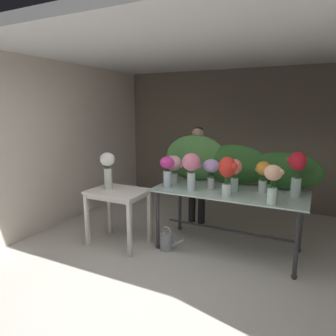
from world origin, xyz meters
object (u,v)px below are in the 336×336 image
(vase_peach_peonies, at_px, (273,180))
(vase_magenta_anemones, at_px, (167,169))
(vase_lilac_carnations, at_px, (211,169))
(vase_white_roses_tall, at_px, (108,167))
(vase_scarlet_stock, at_px, (227,172))
(vase_rosy_dahlias, at_px, (191,166))
(vase_crimson_ranunculus, at_px, (297,170))
(vase_coral_hydrangea, at_px, (235,172))
(vase_sunset_snapdragons, at_px, (263,173))
(watering_can, at_px, (167,241))
(vase_blush_freesia, at_px, (173,166))
(florist, at_px, (197,165))
(display_table_glass, at_px, (229,199))
(side_table_white, at_px, (118,197))

(vase_peach_peonies, distance_m, vase_magenta_anemones, 1.40)
(vase_lilac_carnations, bearing_deg, vase_white_roses_tall, -161.83)
(vase_scarlet_stock, bearing_deg, vase_rosy_dahlias, 171.67)
(vase_crimson_ranunculus, bearing_deg, vase_coral_hydrangea, -175.16)
(vase_crimson_ranunculus, relative_size, vase_magenta_anemones, 1.31)
(vase_lilac_carnations, xyz_separation_m, vase_white_roses_tall, (-1.36, -0.45, -0.02))
(vase_rosy_dahlias, height_order, vase_lilac_carnations, vase_rosy_dahlias)
(vase_sunset_snapdragons, distance_m, vase_magenta_anemones, 1.26)
(vase_crimson_ranunculus, relative_size, watering_can, 1.59)
(vase_blush_freesia, bearing_deg, florist, 83.80)
(vase_magenta_anemones, distance_m, vase_white_roses_tall, 0.84)
(display_table_glass, distance_m, vase_white_roses_tall, 1.73)
(vase_blush_freesia, xyz_separation_m, vase_peach_peonies, (1.43, -0.42, 0.03))
(watering_can, bearing_deg, vase_crimson_ranunculus, 14.82)
(vase_white_roses_tall, bearing_deg, vase_lilac_carnations, 18.17)
(vase_coral_hydrangea, bearing_deg, vase_white_roses_tall, -164.15)
(vase_scarlet_stock, bearing_deg, vase_magenta_anemones, 175.25)
(side_table_white, distance_m, vase_white_roses_tall, 0.45)
(vase_scarlet_stock, xyz_separation_m, vase_sunset_snapdragons, (0.36, 0.40, -0.06))
(side_table_white, xyz_separation_m, vase_peach_peonies, (2.04, 0.10, 0.44))
(florist, height_order, vase_peach_peonies, florist)
(vase_peach_peonies, relative_size, vase_scarlet_stock, 0.92)
(watering_can, bearing_deg, vase_lilac_carnations, 32.56)
(vase_crimson_ranunculus, xyz_separation_m, watering_can, (-1.55, -0.41, -1.06))
(vase_white_roses_tall, bearing_deg, display_table_glass, 16.82)
(vase_crimson_ranunculus, relative_size, vase_white_roses_tall, 1.08)
(vase_scarlet_stock, bearing_deg, vase_blush_freesia, 158.86)
(vase_magenta_anemones, bearing_deg, vase_peach_peonies, -6.08)
(florist, bearing_deg, watering_can, -89.51)
(display_table_glass, height_order, vase_scarlet_stock, vase_scarlet_stock)
(vase_blush_freesia, xyz_separation_m, watering_can, (0.09, -0.40, -0.97))
(vase_scarlet_stock, height_order, watering_can, vase_scarlet_stock)
(vase_blush_freesia, bearing_deg, vase_magenta_anemones, -83.16)
(watering_can, bearing_deg, vase_rosy_dahlias, 23.42)
(vase_blush_freesia, relative_size, vase_lilac_carnations, 1.01)
(vase_peach_peonies, xyz_separation_m, vase_lilac_carnations, (-0.84, 0.34, -0.01))
(vase_rosy_dahlias, bearing_deg, vase_white_roses_tall, -167.54)
(vase_coral_hydrangea, height_order, vase_white_roses_tall, vase_white_roses_tall)
(display_table_glass, xyz_separation_m, watering_can, (-0.75, -0.36, -0.60))
(vase_blush_freesia, relative_size, vase_crimson_ranunculus, 0.72)
(vase_rosy_dahlias, xyz_separation_m, vase_scarlet_stock, (0.50, -0.07, -0.01))
(vase_lilac_carnations, bearing_deg, florist, 121.50)
(display_table_glass, bearing_deg, vase_scarlet_stock, -81.38)
(vase_scarlet_stock, bearing_deg, vase_lilac_carnations, 138.32)
(watering_can, bearing_deg, vase_sunset_snapdragons, 21.51)
(florist, relative_size, watering_can, 4.61)
(florist, xyz_separation_m, vase_scarlet_stock, (0.81, -1.10, 0.16))
(vase_rosy_dahlias, bearing_deg, florist, 106.51)
(vase_coral_hydrangea, bearing_deg, vase_crimson_ranunculus, 4.84)
(vase_crimson_ranunculus, bearing_deg, vase_sunset_snapdragons, 173.79)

